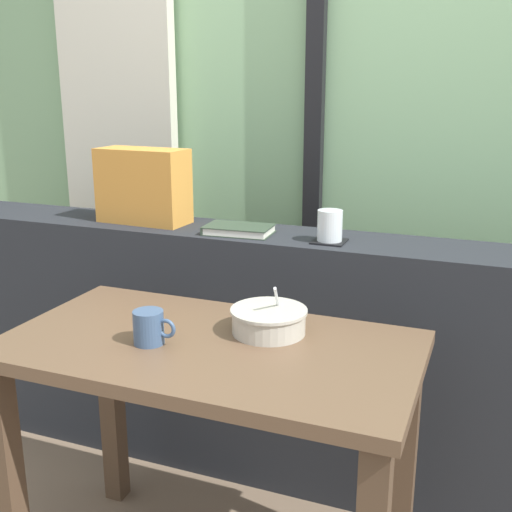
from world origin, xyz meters
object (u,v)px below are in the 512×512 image
at_px(closed_book, 238,230).
at_px(throw_pillow, 143,186).
at_px(coaster_square, 329,241).
at_px(breakfast_table, 210,391).
at_px(juice_glass, 330,226).
at_px(ceramic_mug, 149,327).
at_px(soup_bowl, 269,321).

relative_size(closed_book, throw_pillow, 0.71).
bearing_deg(coaster_square, closed_book, 179.20).
bearing_deg(throw_pillow, breakfast_table, -47.75).
relative_size(coaster_square, juice_glass, 1.04).
relative_size(closed_book, ceramic_mug, 2.01).
xyz_separation_m(juice_glass, ceramic_mug, (-0.29, -0.60, -0.15)).
bearing_deg(juice_glass, ceramic_mug, -116.19).
bearing_deg(ceramic_mug, coaster_square, 63.81).
bearing_deg(throw_pillow, ceramic_mug, -58.35).
xyz_separation_m(soup_bowl, ceramic_mug, (-0.25, -0.17, 0.01)).
xyz_separation_m(closed_book, throw_pillow, (-0.38, 0.04, 0.12)).
bearing_deg(juice_glass, throw_pillow, 176.24).
bearing_deg(ceramic_mug, juice_glass, 63.81).
relative_size(closed_book, soup_bowl, 1.14).
distance_m(juice_glass, soup_bowl, 0.46).
bearing_deg(coaster_square, juice_glass, 0.00).
bearing_deg(soup_bowl, juice_glass, 84.15).
bearing_deg(closed_book, juice_glass, -0.80).
height_order(juice_glass, soup_bowl, juice_glass).
distance_m(closed_book, ceramic_mug, 0.61).
bearing_deg(ceramic_mug, soup_bowl, 34.75).
bearing_deg(closed_book, breakfast_table, -74.71).
bearing_deg(ceramic_mug, closed_book, 91.53).
distance_m(breakfast_table, coaster_square, 0.63).
height_order(breakfast_table, juice_glass, juice_glass).
bearing_deg(coaster_square, breakfast_table, -106.83).
distance_m(soup_bowl, ceramic_mug, 0.30).
height_order(closed_book, throw_pillow, throw_pillow).
distance_m(coaster_square, closed_book, 0.31).
bearing_deg(soup_bowl, coaster_square, 84.15).
bearing_deg(soup_bowl, closed_book, 121.89).
height_order(soup_bowl, ceramic_mug, soup_bowl).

